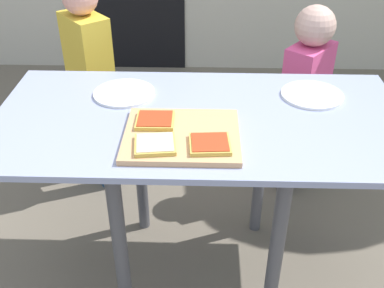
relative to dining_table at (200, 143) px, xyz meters
The scene contains 10 objects.
ground_plane 0.65m from the dining_table, ahead, with size 16.00×16.00×0.00m, color #675E50.
dining_table is the anchor object (origin of this frame).
cutting_board 0.19m from the dining_table, 111.86° to the right, with size 0.36×0.31×0.02m, color tan.
pizza_slice_near_right 0.25m from the dining_table, 81.20° to the right, with size 0.13×0.12×0.02m.
pizza_slice_near_left 0.29m from the dining_table, 121.34° to the right, with size 0.13×0.13×0.02m.
pizza_slice_far_left 0.21m from the dining_table, 152.41° to the right, with size 0.12×0.11×0.02m.
plate_white_right 0.45m from the dining_table, 21.43° to the left, with size 0.23×0.23×0.01m, color white.
plate_white_left 0.34m from the dining_table, 151.58° to the left, with size 0.23×0.23×0.01m, color white.
child_left 0.82m from the dining_table, 130.20° to the left, with size 0.26×0.27×1.06m.
child_right 0.79m from the dining_table, 51.41° to the left, with size 0.26×0.27×0.96m.
Camera 1 is at (0.01, -1.36, 1.55)m, focal length 43.18 mm.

